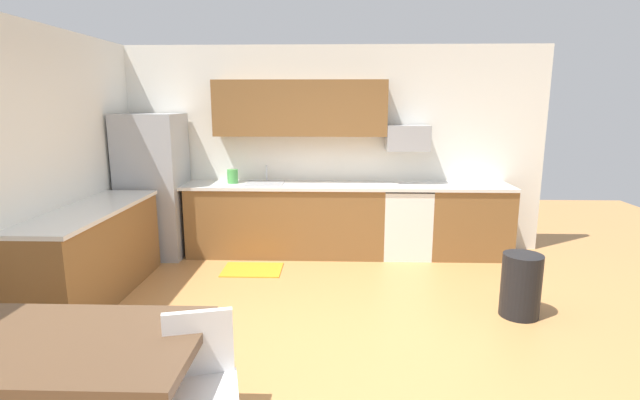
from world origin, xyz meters
The scene contains 18 objects.
ground_plane centered at (0.00, 0.00, 0.00)m, with size 12.00×12.00×0.00m, color #B77F47.
wall_back centered at (0.00, 2.65, 1.35)m, with size 5.80×0.10×2.70m, color white.
cabinet_run_back centered at (-0.49, 2.30, 0.45)m, with size 2.52×0.60×0.90m, color brown.
cabinet_run_back_right centered at (1.89, 2.30, 0.45)m, with size 1.03×0.60×0.90m, color brown.
cabinet_run_left centered at (-2.30, 0.80, 0.45)m, with size 0.60×2.00×0.90m, color brown.
countertop_back centered at (0.00, 2.30, 0.92)m, with size 4.80×0.64×0.04m, color silver.
countertop_left centered at (-2.30, 0.80, 0.92)m, with size 0.64×2.00×0.04m, color silver.
upper_cabinets_back centered at (-0.30, 2.43, 1.90)m, with size 2.20×0.34×0.70m, color brown.
refrigerator centered at (-2.18, 2.22, 0.92)m, with size 0.76×0.70×1.84m, color #9EA0A5.
oven_range centered at (1.07, 2.30, 0.46)m, with size 0.60×0.60×0.91m.
microwave centered at (1.07, 2.40, 1.53)m, with size 0.54×0.36×0.32m, color #9EA0A5.
sink_basin centered at (-0.76, 2.30, 0.88)m, with size 0.48×0.40×0.14m, color #A5A8AD.
sink_faucet centered at (-0.76, 2.48, 1.04)m, with size 0.02×0.02×0.24m, color #B2B5BA.
dining_table centered at (-1.27, -1.43, 0.67)m, with size 1.40×0.90×0.73m.
chair_near_table centered at (-0.57, -1.42, 0.50)m, with size 0.49×0.49×0.85m.
trash_bin centered at (1.89, 0.51, 0.30)m, with size 0.36×0.36×0.60m, color black.
floor_mat centered at (-0.83, 1.65, 0.01)m, with size 0.70×0.50×0.01m, color orange.
kettle centered at (-1.18, 2.35, 1.02)m, with size 0.14×0.14×0.20m, color #4CA54C.
Camera 1 is at (0.15, -3.72, 1.97)m, focal length 26.63 mm.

